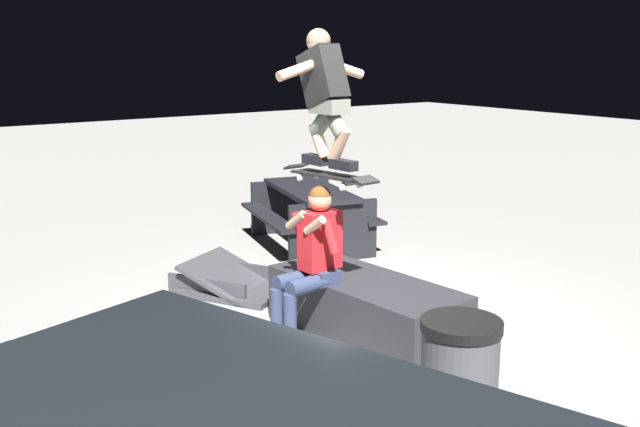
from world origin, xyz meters
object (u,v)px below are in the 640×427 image
(skater_airborne, at_px, (325,92))
(person_sitting_on_ledge, at_px, (310,257))
(ledge_box_main, at_px, (366,308))
(kicker_ramp, at_px, (238,285))
(picnic_table_back, at_px, (310,207))
(trash_bin, at_px, (458,394))
(skateboard, at_px, (329,175))

(skater_airborne, bearing_deg, person_sitting_on_ledge, 103.29)
(person_sitting_on_ledge, bearing_deg, ledge_box_main, -112.48)
(kicker_ramp, bearing_deg, person_sitting_on_ledge, 174.85)
(picnic_table_back, bearing_deg, trash_bin, 155.07)
(person_sitting_on_ledge, xyz_separation_m, picnic_table_back, (2.55, -1.77, -0.25))
(skater_airborne, height_order, kicker_ramp, skater_airborne)
(person_sitting_on_ledge, xyz_separation_m, skater_airborne, (0.04, -0.18, 1.36))
(ledge_box_main, bearing_deg, picnic_table_back, -25.66)
(skateboard, relative_size, skater_airborne, 0.92)
(skateboard, height_order, skater_airborne, skater_airborne)
(person_sitting_on_ledge, xyz_separation_m, skateboard, (-0.01, -0.18, 0.68))
(skater_airborne, height_order, trash_bin, skater_airborne)
(kicker_ramp, relative_size, picnic_table_back, 0.65)
(ledge_box_main, height_order, picnic_table_back, picnic_table_back)
(ledge_box_main, height_order, person_sitting_on_ledge, person_sitting_on_ledge)
(kicker_ramp, height_order, picnic_table_back, picnic_table_back)
(person_sitting_on_ledge, distance_m, trash_bin, 2.14)
(trash_bin, bearing_deg, person_sitting_on_ledge, -10.36)
(picnic_table_back, bearing_deg, skater_airborne, 147.58)
(ledge_box_main, bearing_deg, trash_bin, 156.14)
(skateboard, xyz_separation_m, kicker_ramp, (1.53, 0.05, -1.36))
(person_sitting_on_ledge, bearing_deg, skater_airborne, -76.71)
(ledge_box_main, height_order, skateboard, skateboard)
(ledge_box_main, bearing_deg, person_sitting_on_ledge, 67.52)
(person_sitting_on_ledge, height_order, skater_airborne, skater_airborne)
(person_sitting_on_ledge, bearing_deg, trash_bin, 169.64)
(ledge_box_main, bearing_deg, kicker_ramp, 10.67)
(ledge_box_main, relative_size, trash_bin, 1.94)
(picnic_table_back, bearing_deg, ledge_box_main, 154.34)
(trash_bin, bearing_deg, picnic_table_back, -24.93)
(skater_airborne, bearing_deg, picnic_table_back, -32.42)
(skater_airborne, relative_size, trash_bin, 1.21)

